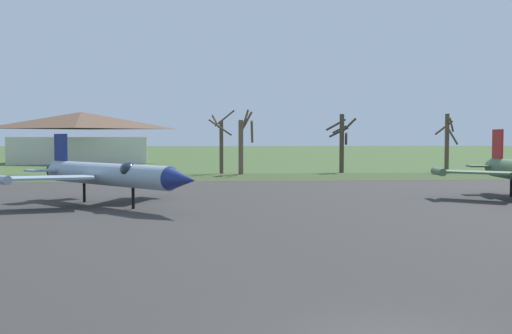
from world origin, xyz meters
name	(u,v)px	position (x,y,z in m)	size (l,w,h in m)	color
asphalt_apron	(286,224)	(0.00, 16.10, 0.03)	(82.04, 53.68, 0.05)	#383533
grass_verge_strip	(245,177)	(0.00, 48.94, 0.03)	(142.04, 12.00, 0.06)	#3A4A27
jet_fighter_front_right	(110,174)	(-9.42, 24.14, 1.93)	(12.08, 12.21, 4.34)	#8EA3B2
bare_tree_far_left	(221,142)	(-2.34, 55.68, 3.61)	(3.08, 3.14, 7.34)	brown
bare_tree_left_of_center	(243,142)	(0.02, 53.80, 3.60)	(1.76, 2.82, 7.27)	brown
bare_tree_center	(342,140)	(11.95, 57.05, 3.91)	(3.50, 2.55, 6.91)	#42382D
bare_tree_right_of_center	(447,141)	(24.50, 56.28, 3.77)	(2.24, 2.36, 6.97)	brown
visitor_building	(82,138)	(-24.81, 86.95, 4.17)	(23.37, 14.68, 8.40)	beige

